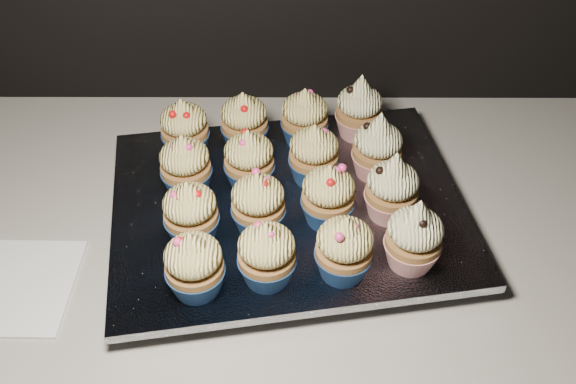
{
  "coord_description": "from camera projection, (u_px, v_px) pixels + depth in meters",
  "views": [
    {
      "loc": [
        -0.01,
        1.16,
        1.48
      ],
      "look_at": [
        -0.01,
        1.73,
        0.95
      ],
      "focal_mm": 40.0,
      "sensor_mm": 36.0,
      "label": 1
    }
  ],
  "objects": [
    {
      "name": "cupcake_8",
      "position": [
        186.0,
        166.0,
        0.78
      ],
      "size": [
        0.06,
        0.06,
        0.08
      ],
      "color": "navy",
      "rests_on": "foil_lining"
    },
    {
      "name": "cupcake_3",
      "position": [
        414.0,
        237.0,
        0.69
      ],
      "size": [
        0.06,
        0.06,
        0.1
      ],
      "color": "#A91B17",
      "rests_on": "foil_lining"
    },
    {
      "name": "cupcake_1",
      "position": [
        267.0,
        254.0,
        0.67
      ],
      "size": [
        0.06,
        0.06,
        0.08
      ],
      "color": "navy",
      "rests_on": "foil_lining"
    },
    {
      "name": "cupcake_10",
      "position": [
        314.0,
        155.0,
        0.79
      ],
      "size": [
        0.06,
        0.06,
        0.08
      ],
      "color": "navy",
      "rests_on": "foil_lining"
    },
    {
      "name": "cupcake_13",
      "position": [
        244.0,
        122.0,
        0.84
      ],
      "size": [
        0.06,
        0.06,
        0.08
      ],
      "color": "navy",
      "rests_on": "foil_lining"
    },
    {
      "name": "cupcake_9",
      "position": [
        249.0,
        160.0,
        0.78
      ],
      "size": [
        0.06,
        0.06,
        0.08
      ],
      "color": "navy",
      "rests_on": "foil_lining"
    },
    {
      "name": "cupcake_11",
      "position": [
        377.0,
        148.0,
        0.8
      ],
      "size": [
        0.06,
        0.06,
        0.1
      ],
      "color": "#A91B17",
      "rests_on": "foil_lining"
    },
    {
      "name": "cupcake_14",
      "position": [
        304.0,
        118.0,
        0.85
      ],
      "size": [
        0.06,
        0.06,
        0.08
      ],
      "color": "navy",
      "rests_on": "foil_lining"
    },
    {
      "name": "baking_tray",
      "position": [
        288.0,
        215.0,
        0.8
      ],
      "size": [
        0.43,
        0.36,
        0.02
      ],
      "primitive_type": "cube",
      "rotation": [
        0.0,
        0.0,
        0.16
      ],
      "color": "black",
      "rests_on": "worktop"
    },
    {
      "name": "cupcake_7",
      "position": [
        392.0,
        189.0,
        0.74
      ],
      "size": [
        0.06,
        0.06,
        0.1
      ],
      "color": "#A91B17",
      "rests_on": "foil_lining"
    },
    {
      "name": "foil_lining",
      "position": [
        288.0,
        205.0,
        0.79
      ],
      "size": [
        0.47,
        0.39,
        0.01
      ],
      "primitive_type": "cube",
      "rotation": [
        0.0,
        0.0,
        0.16
      ],
      "color": "silver",
      "rests_on": "baking_tray"
    },
    {
      "name": "napkin",
      "position": [
        13.0,
        286.0,
        0.73
      ],
      "size": [
        0.14,
        0.14,
        0.0
      ],
      "primitive_type": "cube",
      "rotation": [
        0.0,
        0.0,
        -0.02
      ],
      "color": "white",
      "rests_on": "worktop"
    },
    {
      "name": "cupcake_0",
      "position": [
        194.0,
        265.0,
        0.66
      ],
      "size": [
        0.06,
        0.06,
        0.08
      ],
      "color": "navy",
      "rests_on": "foil_lining"
    },
    {
      "name": "cupcake_5",
      "position": [
        258.0,
        204.0,
        0.73
      ],
      "size": [
        0.06,
        0.06,
        0.08
      ],
      "color": "navy",
      "rests_on": "foil_lining"
    },
    {
      "name": "cupcake_15",
      "position": [
        359.0,
        110.0,
        0.86
      ],
      "size": [
        0.06,
        0.06,
        0.1
      ],
      "color": "#A91B17",
      "rests_on": "foil_lining"
    },
    {
      "name": "cupcake_4",
      "position": [
        191.0,
        213.0,
        0.72
      ],
      "size": [
        0.06,
        0.06,
        0.08
      ],
      "color": "navy",
      "rests_on": "foil_lining"
    },
    {
      "name": "cupcake_6",
      "position": [
        328.0,
        196.0,
        0.74
      ],
      "size": [
        0.06,
        0.06,
        0.08
      ],
      "color": "navy",
      "rests_on": "foil_lining"
    },
    {
      "name": "worktop",
      "position": [
        297.0,
        249.0,
        0.8
      ],
      "size": [
        2.44,
        0.64,
        0.04
      ],
      "primitive_type": "cube",
      "color": "beige",
      "rests_on": "cabinet"
    },
    {
      "name": "cupcake_12",
      "position": [
        185.0,
        129.0,
        0.83
      ],
      "size": [
        0.06,
        0.06,
        0.08
      ],
      "color": "navy",
      "rests_on": "foil_lining"
    },
    {
      "name": "cupcake_2",
      "position": [
        344.0,
        249.0,
        0.68
      ],
      "size": [
        0.06,
        0.06,
        0.08
      ],
      "color": "navy",
      "rests_on": "foil_lining"
    }
  ]
}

